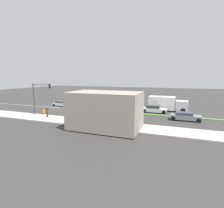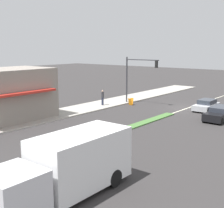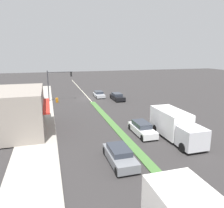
{
  "view_description": "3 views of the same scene",
  "coord_description": "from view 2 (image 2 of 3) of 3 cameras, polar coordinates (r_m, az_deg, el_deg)",
  "views": [
    {
      "loc": [
        31.42,
        25.45,
        6.88
      ],
      "look_at": [
        0.6,
        13.73,
        1.67
      ],
      "focal_mm": 28.0,
      "sensor_mm": 36.0,
      "label": 1
    },
    {
      "loc": [
        -15.2,
        32.75,
        6.95
      ],
      "look_at": [
        0.31,
        13.43,
        2.39
      ],
      "focal_mm": 50.0,
      "sensor_mm": 36.0,
      "label": 2
    },
    {
      "loc": [
        7.43,
        42.35,
        8.94
      ],
      "look_at": [
        -0.83,
        14.06,
        1.91
      ],
      "focal_mm": 35.0,
      "sensor_mm": 36.0,
      "label": 3
    }
  ],
  "objects": [
    {
      "name": "traffic_signal_main",
      "position": [
        37.97,
        4.47,
        5.8
      ],
      "size": [
        4.59,
        0.34,
        5.6
      ],
      "color": "#333338",
      "rests_on": "sidewalk_right"
    },
    {
      "name": "sedan_silver",
      "position": [
        35.86,
        16.87,
        -0.23
      ],
      "size": [
        1.76,
        3.81,
        1.23
      ],
      "color": "#B7BABF",
      "rests_on": "ground"
    },
    {
      "name": "delivery_truck",
      "position": [
        14.92,
        -8.11,
        -11.22
      ],
      "size": [
        2.44,
        7.5,
        2.87
      ],
      "color": "silver",
      "rests_on": "ground"
    },
    {
      "name": "suv_black",
      "position": [
        31.68,
        19.17,
        -1.65
      ],
      "size": [
        1.8,
        4.54,
        1.3
      ],
      "color": "black",
      "rests_on": "ground"
    },
    {
      "name": "warning_aframe_sign",
      "position": [
        37.65,
        3.46,
        0.44
      ],
      "size": [
        0.45,
        0.53,
        0.84
      ],
      "color": "orange",
      "rests_on": "ground"
    },
    {
      "name": "pedestrian",
      "position": [
        36.88,
        -1.74,
        1.24
      ],
      "size": [
        0.34,
        0.34,
        1.78
      ],
      "color": "#282D42",
      "rests_on": "sidewalk_right"
    },
    {
      "name": "van_white",
      "position": [
        18.43,
        -9.42,
        -9.64
      ],
      "size": [
        1.72,
        4.51,
        1.39
      ],
      "color": "silver",
      "rests_on": "ground"
    },
    {
      "name": "building_corner_store",
      "position": [
        30.92,
        -19.37,
        1.61
      ],
      "size": [
        6.0,
        9.1,
        4.8
      ],
      "color": "gray",
      "rests_on": "sidewalk_right"
    },
    {
      "name": "ground_plane",
      "position": [
        22.29,
        -6.82,
        -7.8
      ],
      "size": [
        160.0,
        160.0,
        0.0
      ],
      "primitive_type": "plane",
      "color": "#333030"
    },
    {
      "name": "lane_marking_center",
      "position": [
        36.77,
        13.61,
        -0.75
      ],
      "size": [
        0.16,
        60.0,
        0.01
      ],
      "primitive_type": "cube",
      "color": "beige",
      "rests_on": "ground"
    }
  ]
}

